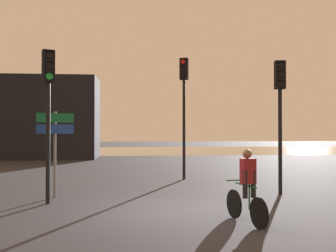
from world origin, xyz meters
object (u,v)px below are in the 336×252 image
at_px(traffic_light_near_left, 48,96).
at_px(direction_sign_post, 55,138).
at_px(traffic_light_near_right, 280,101).
at_px(cyclist, 247,186).
at_px(traffic_light_center, 184,96).
at_px(distant_building, 2,118).

distance_m(traffic_light_near_left, direction_sign_post, 1.51).
relative_size(traffic_light_near_right, cyclist, 2.54).
bearing_deg(traffic_light_center, cyclist, 119.08).
bearing_deg(traffic_light_near_right, direction_sign_post, 4.65).
xyz_separation_m(traffic_light_center, direction_sign_post, (-4.44, -3.85, -1.67)).
relative_size(traffic_light_near_right, direction_sign_post, 1.63).
bearing_deg(distant_building, direction_sign_post, -66.30).
bearing_deg(cyclist, traffic_light_near_left, 137.32).
bearing_deg(distant_building, traffic_light_near_left, -67.44).
height_order(traffic_light_near_right, cyclist, traffic_light_near_right).
bearing_deg(distant_building, cyclist, -59.04).
relative_size(distant_building, direction_sign_post, 5.27).
xyz_separation_m(distant_building, traffic_light_near_right, (14.20, -16.45, 0.02)).
distance_m(traffic_light_center, direction_sign_post, 6.11).
height_order(traffic_light_near_left, cyclist, traffic_light_near_left).
bearing_deg(traffic_light_near_left, traffic_light_center, -157.45).
height_order(traffic_light_near_left, direction_sign_post, traffic_light_near_left).
height_order(distant_building, direction_sign_post, distant_building).
height_order(distant_building, traffic_light_center, distant_building).
relative_size(traffic_light_center, traffic_light_near_right, 1.19).
bearing_deg(traffic_light_center, direction_sign_post, 67.06).
height_order(traffic_light_center, cyclist, traffic_light_center).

